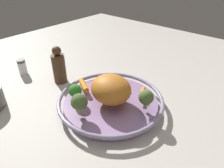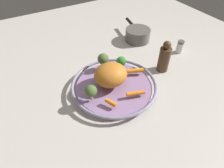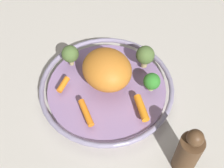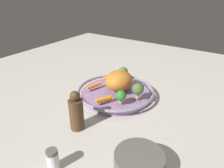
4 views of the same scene
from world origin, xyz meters
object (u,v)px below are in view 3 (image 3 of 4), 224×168
Objects in this scene: roast_chicken_piece at (107,69)px; pepper_mill at (188,152)px; baby_carrot_right at (86,113)px; broccoli_floret_large at (152,82)px; baby_carrot_near_rim at (63,85)px; broccoli_floret_mid at (145,55)px; broccoli_floret_edge at (70,54)px; serving_bowl at (107,89)px; baby_carrot_back at (141,108)px.

roast_chicken_piece is 0.26m from pepper_mill.
broccoli_floret_large is at bearing -104.26° from baby_carrot_right.
pepper_mill is (-0.32, -0.09, 0.02)m from baby_carrot_near_rim.
broccoli_floret_mid is at bearing -103.22° from roast_chicken_piece.
broccoli_floret_large is (-0.04, -0.17, 0.02)m from baby_carrot_right.
pepper_mill is at bearing -156.04° from baby_carrot_right.
broccoli_floret_edge is (0.10, 0.04, -0.00)m from roast_chicken_piece.
roast_chicken_piece is 3.04× the size of baby_carrot_near_rim.
broccoli_floret_edge is (0.11, 0.03, 0.06)m from serving_bowl.
roast_chicken_piece is 2.11× the size of broccoli_floret_edge.
baby_carrot_back is (-0.17, -0.10, 0.00)m from baby_carrot_near_rim.
baby_carrot_back is 1.35× the size of broccoli_floret_large.
roast_chicken_piece is 0.11m from broccoli_floret_large.
serving_bowl is 2.63× the size of roast_chicken_piece.
baby_carrot_back is at bearing -169.00° from broccoli_floret_edge.
broccoli_floret_large is at bearing -63.35° from baby_carrot_back.
roast_chicken_piece is 2.55× the size of broccoli_floret_large.
serving_bowl is at bearing 43.33° from broccoli_floret_large.
broccoli_floret_mid is at bearing -131.54° from broccoli_floret_edge.
roast_chicken_piece is 0.11m from broccoli_floret_edge.
baby_carrot_near_rim is 0.61× the size of baby_carrot_right.
baby_carrot_right is 0.21m from broccoli_floret_mid.
broccoli_floret_edge reaches higher than baby_carrot_near_rim.
baby_carrot_back is 0.23m from broccoli_floret_edge.
roast_chicken_piece is 1.99× the size of broccoli_floret_mid.
broccoli_floret_large reaches higher than baby_carrot_right.
baby_carrot_near_rim is at bearing 30.21° from baby_carrot_back.
baby_carrot_back reaches higher than serving_bowl.
baby_carrot_back is 0.15m from pepper_mill.
roast_chicken_piece is at bearing -119.44° from baby_carrot_near_rim.
baby_carrot_back is 1.12× the size of broccoli_floret_edge.
serving_bowl is 4.96× the size of baby_carrot_back.
serving_bowl is 5.23× the size of broccoli_floret_mid.
baby_carrot_near_rim is 0.69× the size of broccoli_floret_edge.
broccoli_floret_edge reaches higher than baby_carrot_right.
broccoli_floret_mid is 0.08m from broccoli_floret_large.
roast_chicken_piece is at bearing -159.58° from broccoli_floret_edge.
baby_carrot_near_rim is at bearing 128.95° from broccoli_floret_edge.
baby_carrot_back is at bearing 133.87° from broccoli_floret_mid.
broccoli_floret_edge is 0.22m from broccoli_floret_large.
serving_bowl is 0.11m from baby_carrot_near_rim.
broccoli_floret_mid reaches higher than serving_bowl.
pepper_mill reaches higher than broccoli_floret_mid.
pepper_mill reaches higher than baby_carrot_back.
baby_carrot_back reaches higher than baby_carrot_near_rim.
baby_carrot_right is at bearing 177.13° from baby_carrot_near_rim.
roast_chicken_piece is 0.11m from baby_carrot_near_rim.
baby_carrot_right is (-0.10, 0.01, 0.00)m from baby_carrot_near_rim.
broccoli_floret_large is (-0.06, 0.04, -0.01)m from broccoli_floret_mid.
baby_carrot_right is (-0.04, 0.09, 0.03)m from serving_bowl.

